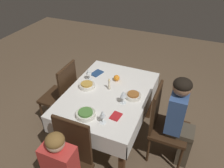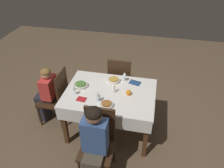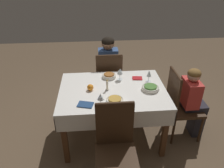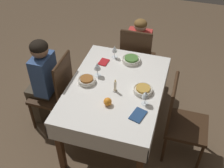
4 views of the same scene
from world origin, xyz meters
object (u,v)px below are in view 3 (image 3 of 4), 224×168
Objects in this scene: wine_glass_west at (149,74)px; bowl_north at (115,100)px; bowl_west at (150,88)px; chair_west at (180,103)px; orange_fruit at (90,87)px; person_adult_denim at (108,67)px; dining_table at (113,95)px; napkin_spare_side at (137,78)px; napkin_red_folded at (85,105)px; person_child_red at (193,100)px; chair_south at (109,79)px; bowl_south at (109,76)px; candle_centerpiece at (107,86)px; wine_glass_south at (120,72)px; wine_glass_north at (101,97)px; chair_north at (116,145)px.

wine_glass_west is 0.66m from bowl_north.
bowl_west is 0.22m from wine_glass_west.
chair_west reaches higher than orange_fruit.
person_adult_denim reaches higher than orange_fruit.
napkin_spare_side is (-0.35, -0.24, 0.10)m from dining_table.
person_child_red is at bearing -168.77° from napkin_red_folded.
person_adult_denim reaches higher than chair_south.
napkin_red_folded is at bearing 38.96° from napkin_spare_side.
person_child_red reaches higher than bowl_south.
wine_glass_west is at bearing -163.10° from candle_centerpiece.
person_child_red is at bearing 178.17° from dining_table.
orange_fruit is (0.39, 0.23, -0.08)m from wine_glass_south.
person_child_red is at bearing 158.55° from napkin_spare_side.
wine_glass_north is (0.62, 0.29, 0.09)m from bowl_west.
person_adult_denim is at bearing -63.20° from bowl_west.
bowl_north is at bearing 105.84° from chair_west.
chair_south is 0.21m from person_adult_denim.
person_adult_denim is 1.23m from napkin_red_folded.
wine_glass_north is at bearing 74.16° from candle_centerpiece.
wine_glass_south is 0.46m from orange_fruit.
dining_table is at bearing -136.78° from napkin_red_folded.
wine_glass_north is at bearing 77.94° from bowl_south.
chair_south is at bearing -90.06° from bowl_north.
person_adult_denim is 1.16m from bowl_north.
bowl_south is 0.69m from napkin_red_folded.
bowl_north is 0.19m from wine_glass_north.
chair_north reaches higher than wine_glass_west.
chair_south reaches higher than candle_centerpiece.
chair_west is at bearing -164.16° from bowl_north.
wine_glass_west is at bearing 64.87° from chair_west.
bowl_west and bowl_north have the same top height.
candle_centerpiece is (0.07, 0.88, 0.16)m from person_adult_denim.
wine_glass_south is at bearing -12.43° from wine_glass_west.
bowl_south is at bearing -85.84° from dining_table.
bowl_south and bowl_north have the same top height.
napkin_red_folded is at bearing 63.52° from bowl_south.
chair_west is at bearing 90.00° from person_child_red.
bowl_north is at bearing 41.97° from wine_glass_west.
person_child_red is 12.93× the size of orange_fruit.
chair_north is at bearing 109.20° from orange_fruit.
orange_fruit is (0.25, 0.31, 0.01)m from bowl_south.
napkin_red_folded is at bearing 29.61° from wine_glass_west.
orange_fruit is (0.28, -0.00, 0.13)m from dining_table.
bowl_north is 1.25× the size of wine_glass_north.
bowl_west is at bearing 91.85° from person_child_red.
candle_centerpiece is (0.95, -0.02, 0.30)m from chair_west.
dining_table is 0.72m from chair_south.
wine_glass_west is 0.19m from napkin_spare_side.
dining_table is 0.46m from napkin_red_folded.
wine_glass_west is (-0.51, 0.15, 0.08)m from bowl_south.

